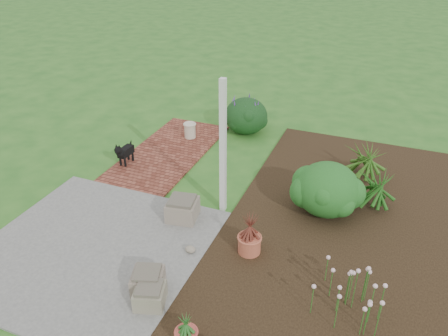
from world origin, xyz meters
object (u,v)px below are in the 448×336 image
at_px(stone_trough_near, 150,296).
at_px(black_dog, 124,152).
at_px(cream_ceramic_urn, 190,131).
at_px(evergreen_shrub, 328,188).

height_order(stone_trough_near, black_dog, black_dog).
xyz_separation_m(cream_ceramic_urn, evergreen_shrub, (3.62, -1.87, 0.30)).
bearing_deg(cream_ceramic_urn, evergreen_shrub, -27.36).
relative_size(stone_trough_near, evergreen_shrub, 0.35).
distance_m(cream_ceramic_urn, evergreen_shrub, 4.08).
bearing_deg(evergreen_shrub, black_dog, 178.10).
xyz_separation_m(black_dog, evergreen_shrub, (4.34, -0.14, 0.18)).
xyz_separation_m(stone_trough_near, black_dog, (-2.51, 3.27, 0.17)).
height_order(cream_ceramic_urn, evergreen_shrub, evergreen_shrub).
height_order(black_dog, evergreen_shrub, evergreen_shrub).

